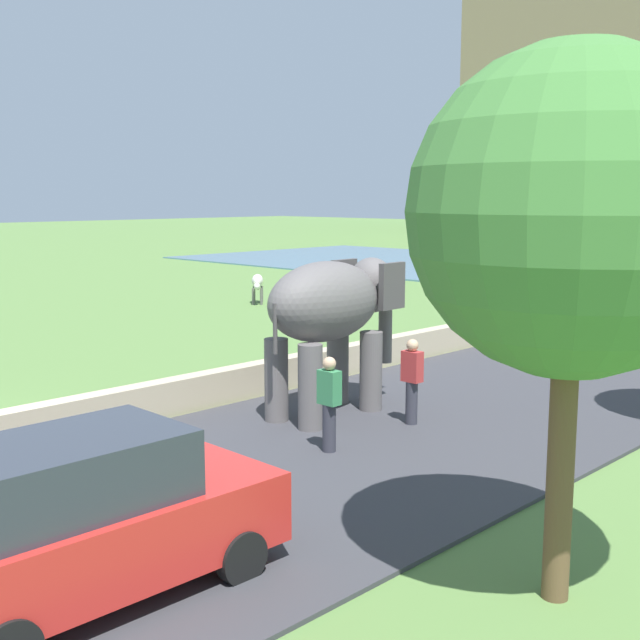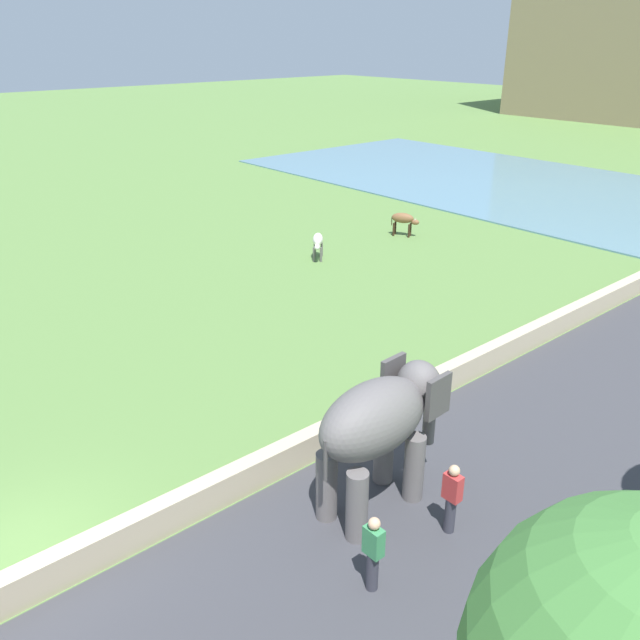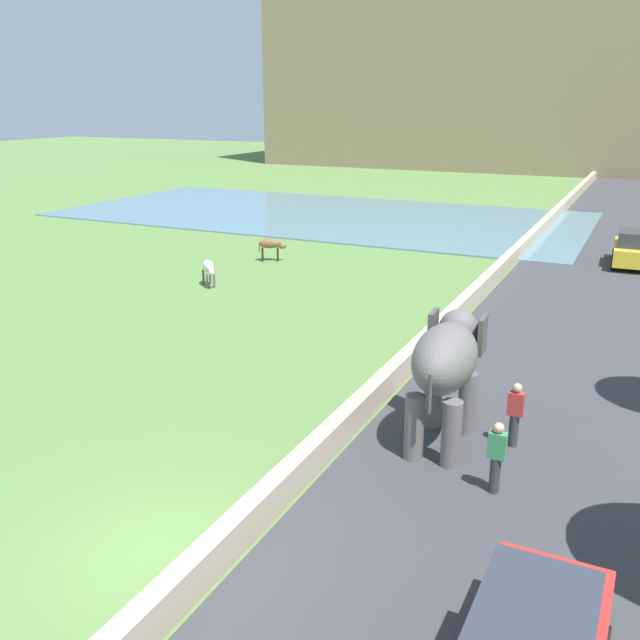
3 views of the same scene
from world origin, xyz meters
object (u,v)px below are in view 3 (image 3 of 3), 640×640
object	(u,v)px
person_trailing	(496,457)
cow_white	(208,268)
cow_brown	(271,245)
person_beside_elephant	(515,414)
car_yellow	(633,249)
elephant	(447,363)

from	to	relation	value
person_trailing	cow_white	world-z (taller)	person_trailing
cow_white	person_trailing	bearing A→B (deg)	-37.62
cow_brown	cow_white	bearing A→B (deg)	-89.77
person_beside_elephant	cow_brown	distance (m)	20.99
car_yellow	person_beside_elephant	bearing A→B (deg)	-94.33
person_trailing	cow_white	size ratio (longest dim) A/B	1.31
person_trailing	car_yellow	size ratio (longest dim) A/B	0.40
person_trailing	car_yellow	bearing A→B (deg)	86.19
person_beside_elephant	elephant	bearing A→B (deg)	-163.72
person_trailing	cow_white	bearing A→B (deg)	142.38
cow_white	cow_brown	distance (m)	5.54
person_beside_elephant	person_trailing	distance (m)	2.21
person_trailing	cow_brown	size ratio (longest dim) A/B	1.18
person_beside_elephant	person_trailing	size ratio (longest dim) A/B	1.00
elephant	person_beside_elephant	world-z (taller)	elephant
elephant	cow_white	world-z (taller)	elephant
elephant	person_beside_elephant	xyz separation A→B (m)	(1.56, 0.45, -1.16)
elephant	car_yellow	bearing A→B (deg)	81.71
person_beside_elephant	cow_white	xyz separation A→B (m)	(-14.85, 9.26, -0.04)
car_yellow	cow_white	world-z (taller)	car_yellow
elephant	person_beside_elephant	distance (m)	2.00
person_trailing	person_beside_elephant	bearing A→B (deg)	91.15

